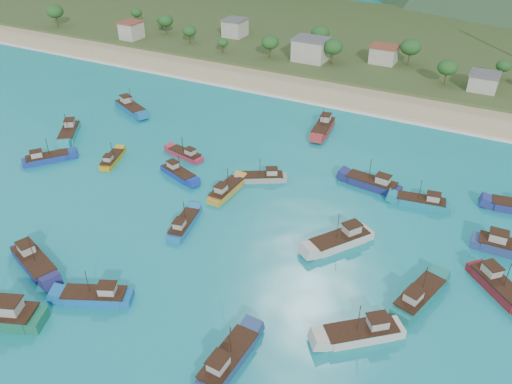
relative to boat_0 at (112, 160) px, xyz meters
The scene contains 26 objects.
ground 45.34m from the boat_0, 23.81° to the right, with size 600.00×600.00×0.00m, color #0C8484.
beach 73.52m from the boat_0, 55.66° to the left, with size 400.00×18.00×1.20m, color beige.
land 128.57m from the boat_0, 71.18° to the left, with size 400.00×110.00×2.40m, color #385123.
surf_line 65.89m from the boat_0, 50.99° to the left, with size 400.00×2.50×0.08m, color white.
village 107.14m from the boat_0, 53.60° to the left, with size 214.84×29.05×6.79m.
vegetation 88.36m from the boat_0, 73.04° to the left, with size 276.91×26.36×8.69m.
boat_0 is the anchor object (origin of this frame).
boat_1 78.62m from the boat_0, ahead, with size 11.51×3.71×6.75m.
boat_2 15.73m from the boat_0, 36.17° to the left, with size 9.09×4.26×5.17m.
boat_3 77.72m from the boat_0, ahead, with size 9.91×9.79×6.36m.
boat_4 42.33m from the boat_0, 51.21° to the right, with size 10.45×7.01×5.99m.
boat_5 34.32m from the boat_0, 68.50° to the right, with size 11.63×6.76×6.60m.
boat_7 66.25m from the boat_0, 18.98° to the right, with size 10.33×9.44×6.40m.
boat_9 64.27m from the boat_0, 12.87° to the left, with size 10.10×4.35×5.78m.
boat_10 14.18m from the boat_0, 153.22° to the right, with size 8.15×9.47×5.74m.
boat_11 27.75m from the boat_0, 121.90° to the left, with size 12.26×8.04×7.01m.
boat_13 18.46m from the boat_0, 163.77° to the left, with size 9.02×10.92×6.53m.
boat_14 16.25m from the boat_0, ahead, with size 9.59×5.54×5.44m.
boat_15 59.65m from the boat_0, 34.55° to the right, with size 3.53×10.89×6.38m.
boat_17 55.01m from the boat_0, 17.20° to the left, with size 11.24×4.38×6.48m.
boat_18 53.42m from the boat_0, ahead, with size 9.13×11.33×6.73m.
boat_19 68.66m from the boat_0, ahead, with size 6.05×11.20×6.35m.
boat_23 33.42m from the boat_0, 14.69° to the left, with size 9.30×7.03×5.44m.
boat_26 49.74m from the boat_0, 46.21° to the left, with size 4.89×11.82×6.78m.
boat_28 30.17m from the boat_0, 24.38° to the right, with size 4.47×9.39×5.34m.
boat_29 28.25m from the boat_0, ahead, with size 2.93×9.61×5.66m.
Camera 1 is at (30.28, -50.48, 52.01)m, focal length 35.00 mm.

